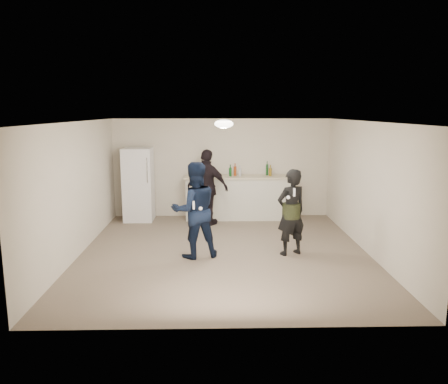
{
  "coord_description": "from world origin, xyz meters",
  "views": [
    {
      "loc": [
        -0.19,
        -8.08,
        2.7
      ],
      "look_at": [
        0.0,
        0.2,
        1.15
      ],
      "focal_mm": 35.0,
      "sensor_mm": 36.0,
      "label": 1
    }
  ],
  "objects_px": {
    "woman": "(291,212)",
    "shaker": "(201,173)",
    "counter": "(238,198)",
    "spectator": "(207,187)",
    "man": "(195,210)",
    "fridge": "(139,184)"
  },
  "relations": [
    {
      "from": "counter",
      "to": "man",
      "type": "relative_size",
      "value": 1.45
    },
    {
      "from": "counter",
      "to": "shaker",
      "type": "xyz_separation_m",
      "value": [
        -0.94,
        -0.1,
        0.65
      ]
    },
    {
      "from": "woman",
      "to": "spectator",
      "type": "relative_size",
      "value": 0.91
    },
    {
      "from": "counter",
      "to": "man",
      "type": "distance_m",
      "value": 3.08
    },
    {
      "from": "fridge",
      "to": "spectator",
      "type": "xyz_separation_m",
      "value": [
        1.71,
        -0.49,
        0.0
      ]
    },
    {
      "from": "counter",
      "to": "shaker",
      "type": "relative_size",
      "value": 15.29
    },
    {
      "from": "shaker",
      "to": "man",
      "type": "height_order",
      "value": "man"
    },
    {
      "from": "woman",
      "to": "shaker",
      "type": "bearing_deg",
      "value": -81.28
    },
    {
      "from": "fridge",
      "to": "spectator",
      "type": "distance_m",
      "value": 1.78
    },
    {
      "from": "shaker",
      "to": "spectator",
      "type": "distance_m",
      "value": 0.56
    },
    {
      "from": "man",
      "to": "woman",
      "type": "bearing_deg",
      "value": 166.23
    },
    {
      "from": "counter",
      "to": "man",
      "type": "bearing_deg",
      "value": -108.41
    },
    {
      "from": "woman",
      "to": "spectator",
      "type": "distance_m",
      "value": 2.76
    },
    {
      "from": "spectator",
      "to": "woman",
      "type": "bearing_deg",
      "value": 152.84
    },
    {
      "from": "fridge",
      "to": "woman",
      "type": "height_order",
      "value": "fridge"
    },
    {
      "from": "spectator",
      "to": "shaker",
      "type": "bearing_deg",
      "value": -41.86
    },
    {
      "from": "fridge",
      "to": "woman",
      "type": "xyz_separation_m",
      "value": [
        3.31,
        -2.74,
        -0.08
      ]
    },
    {
      "from": "fridge",
      "to": "man",
      "type": "height_order",
      "value": "fridge"
    },
    {
      "from": "shaker",
      "to": "spectator",
      "type": "xyz_separation_m",
      "value": [
        0.18,
        -0.46,
        -0.27
      ]
    },
    {
      "from": "counter",
      "to": "woman",
      "type": "bearing_deg",
      "value": -73.37
    },
    {
      "from": "counter",
      "to": "woman",
      "type": "relative_size",
      "value": 1.58
    },
    {
      "from": "shaker",
      "to": "spectator",
      "type": "relative_size",
      "value": 0.09
    }
  ]
}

